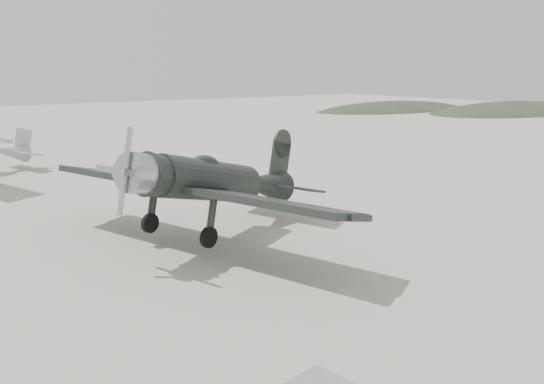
# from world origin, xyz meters

# --- Properties ---
(ground) EXTENTS (160.00, 160.00, 0.00)m
(ground) POSITION_xyz_m (0.00, 0.00, 0.00)
(ground) COLOR #ADAA99
(ground) RESTS_ON ground
(hill_east_north) EXTENTS (36.00, 18.00, 6.00)m
(hill_east_north) POSITION_xyz_m (60.00, 28.00, 0.00)
(hill_east_north) COLOR #2E3728
(hill_east_north) RESTS_ON ground
(hill_northeast) EXTENTS (32.00, 16.00, 5.20)m
(hill_northeast) POSITION_xyz_m (50.00, 40.00, 0.00)
(hill_northeast) COLOR #2E3728
(hill_northeast) RESTS_ON ground
(lowwing_monoplane) EXTENTS (8.12, 11.12, 3.61)m
(lowwing_monoplane) POSITION_xyz_m (0.17, 3.54, 1.91)
(lowwing_monoplane) COLOR black
(lowwing_monoplane) RESTS_ON ground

